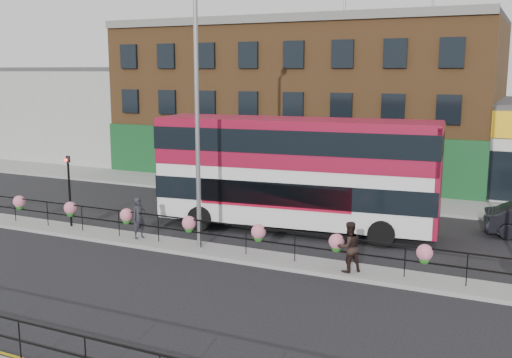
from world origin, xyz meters
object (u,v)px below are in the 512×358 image
at_px(double_decker_bus, 296,163).
at_px(pedestrian_b, 349,247).
at_px(pedestrian_a, 139,218).
at_px(lamp_column_west, 200,80).

bearing_deg(double_decker_bus, pedestrian_b, -51.12).
xyz_separation_m(double_decker_bus, pedestrian_a, (-5.24, -4.47, -2.06)).
relative_size(double_decker_bus, pedestrian_a, 7.30).
height_order(pedestrian_b, lamp_column_west, lamp_column_west).
relative_size(pedestrian_b, lamp_column_west, 0.16).
xyz_separation_m(pedestrian_a, pedestrian_b, (9.13, -0.35, 0.04)).
bearing_deg(pedestrian_b, pedestrian_a, -47.15).
relative_size(pedestrian_a, lamp_column_west, 0.16).
bearing_deg(pedestrian_b, lamp_column_west, -51.67).
height_order(double_decker_bus, pedestrian_a, double_decker_bus).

